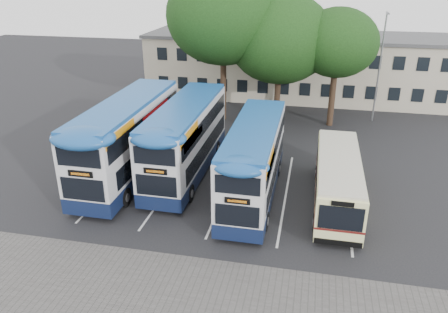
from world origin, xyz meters
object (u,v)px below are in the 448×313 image
at_px(tree_mid, 280,39).
at_px(bus_dd_mid, 186,136).
at_px(tree_left, 223,16).
at_px(bus_dd_right, 254,158).
at_px(bus_dd_left, 128,135).
at_px(lamp_post, 380,62).
at_px(tree_right, 338,43).
at_px(bus_single, 338,177).

distance_m(tree_mid, bus_dd_mid, 13.41).
relative_size(tree_left, bus_dd_right, 1.21).
relative_size(bus_dd_mid, bus_dd_right, 1.06).
bearing_deg(tree_mid, bus_dd_right, -89.77).
bearing_deg(bus_dd_right, bus_dd_left, 171.73).
bearing_deg(tree_left, lamp_post, 9.31).
relative_size(lamp_post, bus_dd_right, 0.87).
distance_m(lamp_post, bus_dd_right, 17.73).
height_order(lamp_post, bus_dd_left, lamp_post).
bearing_deg(tree_right, bus_dd_mid, -128.53).
height_order(tree_mid, bus_dd_mid, tree_mid).
relative_size(tree_mid, bus_single, 1.14).
bearing_deg(lamp_post, bus_single, -102.66).
xyz_separation_m(tree_left, bus_dd_left, (-3.41, -12.26, -6.01)).
height_order(tree_left, tree_right, tree_left).
distance_m(bus_dd_right, bus_single, 4.77).
bearing_deg(tree_right, tree_left, -178.48).
xyz_separation_m(lamp_post, tree_mid, (-8.19, -1.49, 1.87)).
bearing_deg(tree_left, bus_dd_left, -105.56).
bearing_deg(bus_single, lamp_post, 77.34).
bearing_deg(bus_dd_mid, tree_right, 51.47).
relative_size(tree_left, bus_dd_left, 1.08).
bearing_deg(lamp_post, bus_dd_mid, -133.80).
relative_size(lamp_post, bus_single, 0.98).
bearing_deg(tree_right, tree_mid, 175.49).
distance_m(bus_dd_left, bus_dd_right, 8.15).
xyz_separation_m(bus_dd_left, bus_dd_mid, (3.43, 1.04, -0.14)).
height_order(lamp_post, bus_dd_mid, lamp_post).
xyz_separation_m(tree_left, bus_single, (9.33, -13.24, -7.13)).
xyz_separation_m(lamp_post, tree_right, (-3.64, -1.85, 1.73)).
xyz_separation_m(bus_dd_mid, bus_dd_right, (4.63, -2.22, -0.15)).
xyz_separation_m(tree_right, bus_dd_right, (-4.50, -13.67, -4.42)).
distance_m(lamp_post, bus_dd_mid, 18.61).
bearing_deg(lamp_post, bus_dd_left, -138.45).
bearing_deg(tree_right, bus_dd_right, -108.20).
relative_size(tree_mid, bus_dd_right, 1.02).
bearing_deg(bus_dd_mid, lamp_post, 46.20).
height_order(tree_right, bus_dd_left, tree_right).
bearing_deg(bus_dd_mid, bus_dd_left, -163.07).
distance_m(lamp_post, tree_mid, 8.53).
bearing_deg(bus_dd_right, tree_mid, 90.23).
distance_m(tree_right, bus_dd_mid, 15.25).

